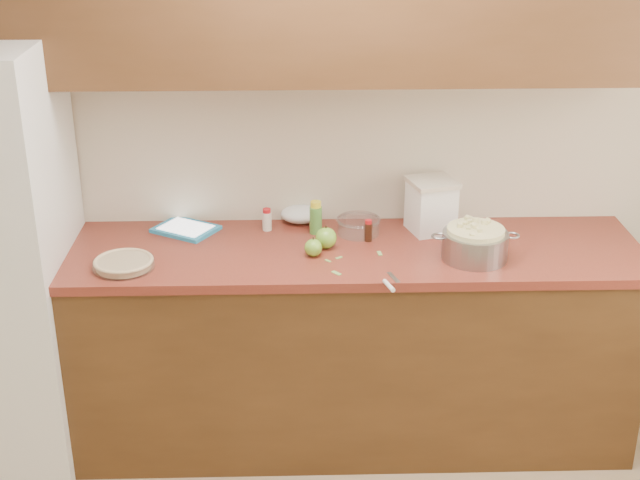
{
  "coord_description": "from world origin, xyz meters",
  "views": [
    {
      "loc": [
        -0.14,
        -1.94,
        2.44
      ],
      "look_at": [
        -0.04,
        1.43,
        0.98
      ],
      "focal_mm": 50.0,
      "sensor_mm": 36.0,
      "label": 1
    }
  ],
  "objects_px": {
    "flour_canister": "(431,205)",
    "colander": "(475,244)",
    "pie": "(124,263)",
    "tablet": "(186,229)"
  },
  "relations": [
    {
      "from": "flour_canister",
      "to": "colander",
      "type": "bearing_deg",
      "value": -65.03
    },
    {
      "from": "pie",
      "to": "tablet",
      "type": "distance_m",
      "value": 0.43
    },
    {
      "from": "pie",
      "to": "tablet",
      "type": "bearing_deg",
      "value": 61.5
    },
    {
      "from": "flour_canister",
      "to": "pie",
      "type": "bearing_deg",
      "value": -164.6
    },
    {
      "from": "pie",
      "to": "flour_canister",
      "type": "height_order",
      "value": "flour_canister"
    },
    {
      "from": "colander",
      "to": "flour_canister",
      "type": "height_order",
      "value": "flour_canister"
    },
    {
      "from": "colander",
      "to": "flour_canister",
      "type": "bearing_deg",
      "value": 114.97
    },
    {
      "from": "colander",
      "to": "flour_canister",
      "type": "distance_m",
      "value": 0.33
    },
    {
      "from": "flour_canister",
      "to": "tablet",
      "type": "bearing_deg",
      "value": 178.64
    },
    {
      "from": "colander",
      "to": "flour_canister",
      "type": "xyz_separation_m",
      "value": [
        -0.14,
        0.3,
        0.05
      ]
    }
  ]
}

